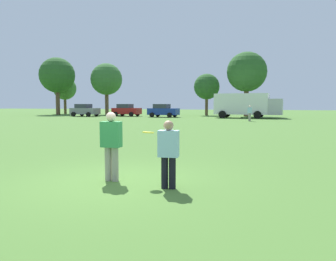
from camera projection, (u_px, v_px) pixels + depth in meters
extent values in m
plane|color=#47702D|center=(116.00, 181.00, 7.78)|extent=(191.13, 191.13, 0.00)
cylinder|color=gray|center=(108.00, 164.00, 7.78)|extent=(0.16, 0.16, 0.82)
cylinder|color=gray|center=(115.00, 164.00, 7.74)|extent=(0.16, 0.16, 0.82)
cube|color=#338C4C|center=(111.00, 134.00, 7.70)|extent=(0.48, 0.30, 0.61)
sphere|color=beige|center=(111.00, 117.00, 7.66)|extent=(0.23, 0.23, 0.23)
cylinder|color=black|center=(172.00, 173.00, 7.05)|extent=(0.15, 0.15, 0.70)
cylinder|color=black|center=(165.00, 173.00, 7.08)|extent=(0.15, 0.15, 0.70)
cube|color=#9EC6E5|center=(168.00, 144.00, 7.01)|extent=(0.47, 0.31, 0.58)
sphere|color=tan|center=(168.00, 126.00, 6.98)|extent=(0.22, 0.22, 0.22)
cylinder|color=yellow|center=(148.00, 132.00, 7.54)|extent=(0.27, 0.27, 0.05)
cube|color=slate|center=(85.00, 111.00, 47.41)|extent=(4.31, 2.08, 0.90)
cube|color=#2D333D|center=(83.00, 106.00, 47.45)|extent=(2.11, 1.77, 0.64)
cylinder|color=black|center=(96.00, 114.00, 47.89)|extent=(0.67, 0.26, 0.66)
cylinder|color=black|center=(88.00, 115.00, 46.04)|extent=(0.67, 0.26, 0.66)
cylinder|color=black|center=(82.00, 114.00, 48.86)|extent=(0.67, 0.26, 0.66)
cylinder|color=black|center=(73.00, 114.00, 47.01)|extent=(0.67, 0.26, 0.66)
cube|color=maroon|center=(127.00, 111.00, 48.15)|extent=(4.31, 2.08, 0.90)
cube|color=#2D333D|center=(125.00, 106.00, 48.19)|extent=(2.11, 1.77, 0.64)
cylinder|color=black|center=(138.00, 114.00, 48.63)|extent=(0.67, 0.26, 0.66)
cylinder|color=black|center=(131.00, 114.00, 46.78)|extent=(0.67, 0.26, 0.66)
cylinder|color=black|center=(122.00, 114.00, 49.60)|extent=(0.67, 0.26, 0.66)
cylinder|color=black|center=(116.00, 114.00, 47.75)|extent=(0.67, 0.26, 0.66)
cube|color=navy|center=(163.00, 112.00, 44.75)|extent=(4.31, 2.08, 0.90)
cube|color=#2D333D|center=(162.00, 106.00, 44.79)|extent=(2.11, 1.77, 0.64)
cylinder|color=black|center=(175.00, 115.00, 45.23)|extent=(0.67, 0.26, 0.66)
cylinder|color=black|center=(169.00, 115.00, 43.38)|extent=(0.67, 0.26, 0.66)
cylinder|color=black|center=(158.00, 114.00, 46.20)|extent=(0.67, 0.26, 0.66)
cylinder|color=black|center=(152.00, 115.00, 44.35)|extent=(0.67, 0.26, 0.66)
cube|color=white|center=(241.00, 104.00, 42.22)|extent=(6.96, 2.96, 2.70)
cube|color=#B2B2B7|center=(275.00, 107.00, 40.68)|extent=(1.95, 2.42, 2.00)
cylinder|color=black|center=(260.00, 114.00, 42.77)|extent=(0.98, 0.35, 0.96)
cylinder|color=black|center=(257.00, 115.00, 40.24)|extent=(0.98, 0.35, 0.96)
cylinder|color=black|center=(227.00, 114.00, 44.42)|extent=(0.98, 0.35, 0.96)
cylinder|color=black|center=(222.00, 114.00, 41.89)|extent=(0.98, 0.35, 0.96)
cylinder|color=gray|center=(249.00, 117.00, 34.11)|extent=(0.16, 0.16, 0.86)
cylinder|color=gray|center=(250.00, 117.00, 34.25)|extent=(0.16, 0.16, 0.86)
cube|color=#9EC6E5|center=(250.00, 110.00, 34.12)|extent=(0.44, 0.54, 0.61)
sphere|color=beige|center=(250.00, 106.00, 34.09)|extent=(0.23, 0.23, 0.23)
cylinder|color=brown|center=(65.00, 106.00, 59.32)|extent=(0.48, 0.48, 2.90)
sphere|color=#3D7033|center=(65.00, 88.00, 59.06)|extent=(4.15, 4.15, 4.15)
cylinder|color=brown|center=(58.00, 102.00, 55.31)|extent=(0.70, 0.70, 4.17)
sphere|color=#285623|center=(57.00, 75.00, 54.93)|extent=(5.96, 5.96, 5.96)
cylinder|color=brown|center=(107.00, 104.00, 55.71)|extent=(0.63, 0.63, 3.77)
sphere|color=#33662D|center=(106.00, 79.00, 55.37)|extent=(5.39, 5.39, 5.39)
cylinder|color=brown|center=(207.00, 107.00, 51.42)|extent=(0.47, 0.47, 2.84)
sphere|color=#285623|center=(207.00, 87.00, 51.16)|extent=(4.06, 4.06, 4.06)
cylinder|color=brown|center=(246.00, 103.00, 47.60)|extent=(0.68, 0.68, 4.05)
sphere|color=#285623|center=(247.00, 72.00, 47.23)|extent=(5.79, 5.79, 5.79)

